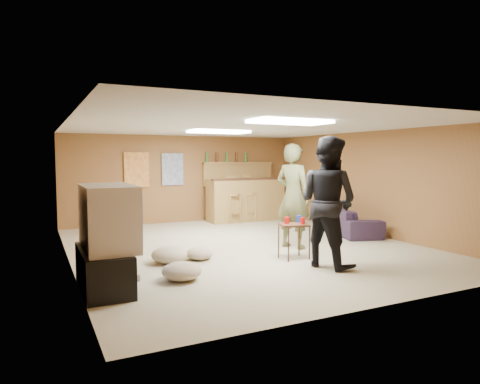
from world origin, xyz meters
name	(u,v)px	position (x,y,z in m)	size (l,w,h in m)	color
ground	(245,247)	(0.00, 0.00, 0.00)	(7.00, 7.00, 0.00)	tan
ceiling	(245,127)	(0.00, 0.00, 2.20)	(6.00, 7.00, 0.02)	silver
wall_back	(184,179)	(0.00, 3.50, 1.10)	(6.00, 0.02, 2.20)	brown
wall_front	(389,207)	(0.00, -3.50, 1.10)	(6.00, 0.02, 2.20)	brown
wall_left	(68,193)	(-3.00, 0.00, 1.10)	(0.02, 7.00, 2.20)	brown
wall_right	(371,183)	(3.00, 0.00, 1.10)	(0.02, 7.00, 2.20)	brown
tv_stand	(104,269)	(-2.72, -1.50, 0.25)	(0.55, 1.30, 0.50)	black
dvd_box	(122,275)	(-2.50, -1.50, 0.15)	(0.35, 0.50, 0.08)	#B2B2B7
tv_body	(108,217)	(-2.65, -1.50, 0.90)	(0.60, 1.10, 0.80)	#B2B2B7
tv_screen	(133,216)	(-2.34, -1.50, 0.90)	(0.02, 0.95, 0.65)	navy
bar_counter	(246,200)	(1.50, 2.95, 0.55)	(2.00, 0.60, 1.10)	olive
bar_lip	(250,179)	(1.50, 2.70, 1.10)	(2.10, 0.12, 0.05)	#3C2113
bar_shelf	(238,163)	(1.50, 3.40, 1.50)	(2.00, 0.18, 0.05)	olive
bar_backing	(238,174)	(1.50, 3.42, 1.20)	(2.00, 0.14, 0.60)	olive
poster_left	(137,170)	(-1.20, 3.46, 1.35)	(0.60, 0.03, 0.85)	#BF3F26
poster_right	(173,169)	(-0.30, 3.46, 1.35)	(0.55, 0.03, 0.80)	#334C99
folding_chair_stack	(104,209)	(-2.00, 3.30, 0.45)	(0.50, 0.14, 0.90)	#B02041
ceiling_panel_front	(290,122)	(0.00, -1.50, 2.17)	(1.20, 0.60, 0.04)	white
ceiling_panel_back	(219,132)	(0.00, 1.20, 2.17)	(1.20, 0.60, 0.04)	white
person_olive	(293,196)	(0.76, -0.44, 0.95)	(0.69, 0.45, 1.89)	brown
person_black	(328,202)	(0.50, -1.79, 0.98)	(0.95, 0.74, 1.96)	black
sofa	(349,220)	(2.70, 0.32, 0.28)	(1.92, 0.75, 0.56)	black
tray_table	(294,241)	(0.30, -1.18, 0.29)	(0.44, 0.35, 0.57)	#3C2113
cup_red_near	(287,220)	(0.20, -1.13, 0.63)	(0.08, 0.08, 0.11)	red
cup_red_far	(302,221)	(0.40, -1.27, 0.63)	(0.08, 0.08, 0.11)	red
cup_blue	(299,219)	(0.45, -1.10, 0.63)	(0.08, 0.08, 0.12)	navy
bar_stool_left	(233,199)	(1.04, 2.72, 0.60)	(0.38, 0.38, 1.20)	olive
bar_stool_right	(249,199)	(1.52, 2.78, 0.59)	(0.37, 0.37, 1.18)	olive
cushion_near_tv	(169,255)	(-1.60, -0.56, 0.13)	(0.56, 0.56, 0.25)	tan
cushion_mid	(200,253)	(-1.10, -0.56, 0.10)	(0.44, 0.44, 0.20)	tan
cushion_far	(182,271)	(-1.72, -1.55, 0.12)	(0.54, 0.54, 0.24)	tan
bottle_row	(227,157)	(1.16, 3.38, 1.65)	(1.20, 0.08, 0.26)	#3F7233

